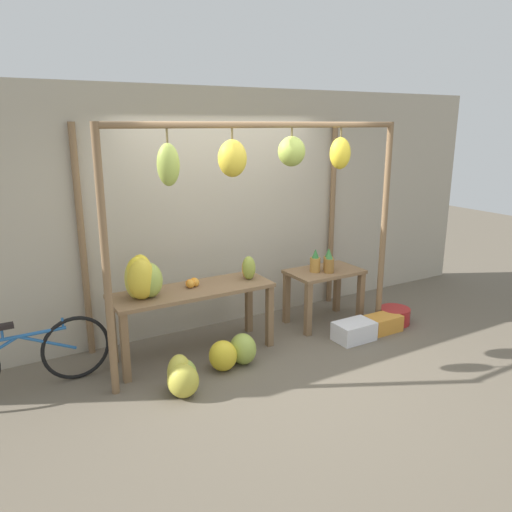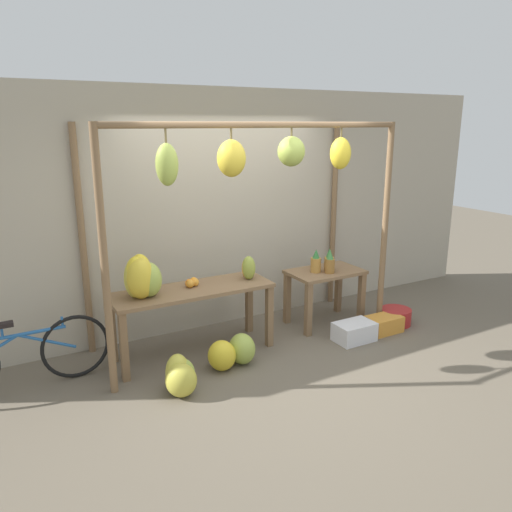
{
  "view_description": "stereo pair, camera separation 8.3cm",
  "coord_description": "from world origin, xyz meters",
  "views": [
    {
      "loc": [
        -2.56,
        -3.9,
        2.4
      ],
      "look_at": [
        0.1,
        0.69,
        0.99
      ],
      "focal_mm": 35.0,
      "sensor_mm": 36.0,
      "label": 1
    },
    {
      "loc": [
        -2.49,
        -3.94,
        2.4
      ],
      "look_at": [
        0.1,
        0.69,
        0.99
      ],
      "focal_mm": 35.0,
      "sensor_mm": 36.0,
      "label": 2
    }
  ],
  "objects": [
    {
      "name": "ground_plane",
      "position": [
        0.0,
        0.0,
        0.0
      ],
      "size": [
        20.0,
        20.0,
        0.0
      ],
      "primitive_type": "plane",
      "color": "#665B4C"
    },
    {
      "name": "banana_pile_ground_left",
      "position": [
        -1.08,
        0.0,
        0.16
      ],
      "size": [
        0.39,
        0.47,
        0.35
      ],
      "color": "#9EB247",
      "rests_on": "ground_plane"
    },
    {
      "name": "banana_pile_on_table",
      "position": [
        -1.2,
        0.69,
        0.93
      ],
      "size": [
        0.41,
        0.45,
        0.42
      ],
      "color": "#9EB247",
      "rests_on": "display_table_main"
    },
    {
      "name": "orange_pile",
      "position": [
        -0.64,
        0.74,
        0.78
      ],
      "size": [
        0.15,
        0.13,
        0.09
      ],
      "color": "orange",
      "rests_on": "display_table_main"
    },
    {
      "name": "pineapple_cluster",
      "position": [
        1.02,
        0.66,
        0.79
      ],
      "size": [
        0.3,
        0.23,
        0.28
      ],
      "color": "#B27F38",
      "rests_on": "display_table_side"
    },
    {
      "name": "banana_pile_ground_right",
      "position": [
        -0.44,
        0.21,
        0.16
      ],
      "size": [
        0.59,
        0.38,
        0.33
      ],
      "color": "#9EB247",
      "rests_on": "ground_plane"
    },
    {
      "name": "stall_awning",
      "position": [
        -0.02,
        0.48,
        1.81
      ],
      "size": [
        3.3,
        1.13,
        2.42
      ],
      "color": "brown",
      "rests_on": "ground_plane"
    },
    {
      "name": "blue_bucket",
      "position": [
        1.82,
        0.23,
        0.1
      ],
      "size": [
        0.37,
        0.37,
        0.19
      ],
      "color": "#AD2323",
      "rests_on": "ground_plane"
    },
    {
      "name": "fruit_crate_white",
      "position": [
        1.05,
        0.1,
        0.11
      ],
      "size": [
        0.45,
        0.3,
        0.21
      ],
      "color": "silver",
      "rests_on": "ground_plane"
    },
    {
      "name": "fruit_crate_purple",
      "position": [
        1.52,
        0.12,
        0.1
      ],
      "size": [
        0.41,
        0.27,
        0.19
      ],
      "color": "orange",
      "rests_on": "ground_plane"
    },
    {
      "name": "parked_bicycle",
      "position": [
        -2.34,
        0.76,
        0.34
      ],
      "size": [
        1.61,
        0.08,
        0.69
      ],
      "color": "black",
      "rests_on": "ground_plane"
    },
    {
      "name": "shop_wall_back",
      "position": [
        0.0,
        1.37,
        1.4
      ],
      "size": [
        8.0,
        0.08,
        2.8
      ],
      "color": "#B2A893",
      "rests_on": "ground_plane"
    },
    {
      "name": "display_table_main",
      "position": [
        -0.66,
        0.69,
        0.62
      ],
      "size": [
        1.7,
        0.57,
        0.74
      ],
      "color": "brown",
      "rests_on": "ground_plane"
    },
    {
      "name": "papaya_pile",
      "position": [
        0.01,
        0.7,
        0.86
      ],
      "size": [
        0.21,
        0.22,
        0.26
      ],
      "color": "gold",
      "rests_on": "display_table_main"
    },
    {
      "name": "display_table_side",
      "position": [
        1.07,
        0.7,
        0.53
      ],
      "size": [
        0.89,
        0.55,
        0.68
      ],
      "color": "brown",
      "rests_on": "ground_plane"
    }
  ]
}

